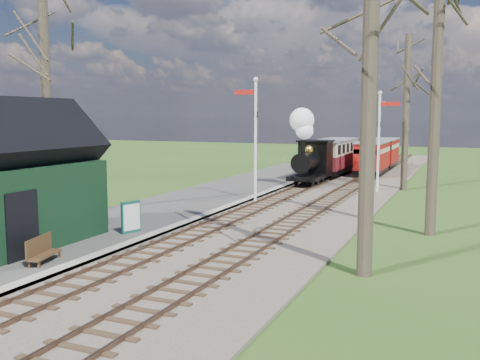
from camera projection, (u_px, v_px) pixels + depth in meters
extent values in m
plane|color=#295219|center=(16.00, 315.00, 11.77)|extent=(140.00, 140.00, 0.00)
ellipsoid|color=#385B23|center=(212.00, 247.00, 78.06)|extent=(57.60, 36.00, 16.20)
ellipsoid|color=#385B23|center=(471.00, 289.00, 69.23)|extent=(70.40, 44.00, 19.80)
ellipsoid|color=#385B23|center=(342.00, 254.00, 80.68)|extent=(64.00, 40.00, 18.00)
cube|color=brown|center=(325.00, 190.00, 31.30)|extent=(8.00, 60.00, 0.10)
cube|color=brown|center=(295.00, 186.00, 31.99)|extent=(0.07, 60.00, 0.12)
cube|color=brown|center=(312.00, 187.00, 31.60)|extent=(0.07, 60.00, 0.12)
cube|color=#38281C|center=(304.00, 188.00, 31.80)|extent=(1.60, 60.00, 0.09)
cube|color=brown|center=(338.00, 189.00, 30.97)|extent=(0.07, 60.00, 0.12)
cube|color=brown|center=(356.00, 190.00, 30.58)|extent=(0.07, 60.00, 0.12)
cube|color=#38281C|center=(347.00, 190.00, 30.78)|extent=(1.60, 60.00, 0.09)
cube|color=#474442|center=(186.00, 204.00, 25.89)|extent=(5.00, 44.00, 0.20)
cube|color=#B2AD9E|center=(230.00, 207.00, 24.98)|extent=(0.40, 44.00, 0.21)
cube|color=black|center=(10.00, 207.00, 16.92)|extent=(3.00, 6.00, 2.60)
cube|color=black|center=(7.00, 148.00, 16.70)|extent=(3.25, 6.30, 3.25)
cube|color=black|center=(22.00, 226.00, 15.45)|extent=(0.06, 1.20, 2.00)
cylinder|color=silver|center=(256.00, 143.00, 26.26)|extent=(0.14, 0.14, 6.00)
sphere|color=silver|center=(256.00, 80.00, 25.89)|extent=(0.24, 0.24, 0.24)
cube|color=#B7140F|center=(245.00, 92.00, 26.18)|extent=(1.10, 0.08, 0.22)
cube|color=black|center=(256.00, 115.00, 26.09)|extent=(0.18, 0.06, 0.30)
cylinder|color=silver|center=(378.00, 145.00, 29.79)|extent=(0.14, 0.14, 5.50)
sphere|color=silver|center=(380.00, 93.00, 29.45)|extent=(0.24, 0.24, 0.24)
cube|color=#B7140F|center=(390.00, 104.00, 29.30)|extent=(1.10, 0.08, 0.22)
cube|color=black|center=(379.00, 124.00, 29.65)|extent=(0.18, 0.06, 0.30)
cylinder|color=#382D23|center=(46.00, 88.00, 22.18)|extent=(0.41, 0.41, 11.00)
cylinder|color=#382D23|center=(370.00, 53.00, 13.95)|extent=(0.42, 0.42, 12.00)
cylinder|color=#382D23|center=(436.00, 98.00, 19.03)|extent=(0.40, 0.40, 10.00)
cylinder|color=#382D23|center=(406.00, 113.00, 30.93)|extent=(0.39, 0.39, 9.00)
cube|color=slate|center=(356.00, 159.00, 44.36)|extent=(12.60, 0.02, 0.01)
cube|color=slate|center=(356.00, 163.00, 44.40)|extent=(12.60, 0.02, 0.02)
cylinder|color=slate|center=(356.00, 162.00, 44.39)|extent=(0.08, 0.08, 1.00)
cube|color=black|center=(310.00, 176.00, 32.96)|extent=(1.74, 4.10, 0.26)
cylinder|color=black|center=(307.00, 162.00, 32.29)|extent=(1.13, 2.67, 1.13)
cube|color=black|center=(316.00, 158.00, 33.96)|extent=(1.85, 1.64, 2.05)
cylinder|color=black|center=(303.00, 147.00, 31.24)|extent=(0.29, 0.29, 0.82)
sphere|color=gold|center=(309.00, 150.00, 32.48)|extent=(0.53, 0.53, 0.53)
sphere|color=white|center=(305.00, 131.00, 31.08)|extent=(1.03, 1.03, 1.03)
sphere|color=white|center=(302.00, 120.00, 31.18)|extent=(1.44, 1.44, 1.44)
cylinder|color=black|center=(296.00, 180.00, 32.05)|extent=(0.10, 0.66, 0.66)
cylinder|color=black|center=(312.00, 181.00, 31.66)|extent=(0.10, 0.66, 0.66)
cube|color=black|center=(333.00, 169.00, 38.44)|extent=(1.95, 7.18, 0.31)
cube|color=maroon|center=(333.00, 160.00, 38.36)|extent=(2.05, 7.18, 0.92)
cube|color=beige|center=(333.00, 147.00, 38.25)|extent=(2.05, 7.18, 0.92)
cube|color=slate|center=(334.00, 140.00, 38.19)|extent=(2.16, 7.39, 0.12)
cube|color=black|center=(372.00, 169.00, 38.25)|extent=(1.73, 4.54, 0.27)
cube|color=maroon|center=(372.00, 162.00, 38.19)|extent=(1.82, 4.54, 0.82)
cube|color=beige|center=(372.00, 150.00, 38.09)|extent=(1.82, 4.54, 0.82)
cube|color=slate|center=(373.00, 144.00, 38.03)|extent=(1.91, 4.73, 0.11)
cube|color=black|center=(383.00, 163.00, 43.26)|extent=(1.73, 4.54, 0.27)
cube|color=maroon|center=(384.00, 157.00, 43.20)|extent=(1.82, 4.54, 0.82)
cube|color=beige|center=(384.00, 146.00, 43.10)|extent=(1.82, 4.54, 0.82)
cube|color=slate|center=(384.00, 141.00, 43.04)|extent=(1.91, 4.73, 0.11)
cube|color=#0F473A|center=(131.00, 217.00, 19.04)|extent=(0.36, 0.75, 1.14)
cube|color=silver|center=(132.00, 217.00, 19.00)|extent=(0.26, 0.64, 0.93)
cube|color=#442D18|center=(45.00, 255.00, 15.21)|extent=(0.68, 1.37, 0.06)
cube|color=#442D18|center=(39.00, 246.00, 15.21)|extent=(0.36, 1.29, 0.57)
cube|color=#442D18|center=(34.00, 265.00, 14.65)|extent=(0.06, 0.06, 0.19)
cube|color=#442D18|center=(55.00, 254.00, 15.80)|extent=(0.06, 0.06, 0.19)
imported|color=#1A202F|center=(78.00, 221.00, 18.01)|extent=(0.41, 0.53, 1.30)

